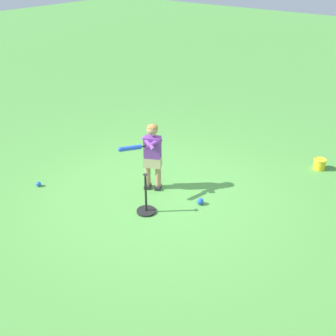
{
  "coord_description": "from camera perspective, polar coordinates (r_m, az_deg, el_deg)",
  "views": [
    {
      "loc": [
        4.37,
        3.58,
        3.44
      ],
      "look_at": [
        -0.08,
        0.08,
        0.45
      ],
      "focal_mm": 45.51,
      "sensor_mm": 36.0,
      "label": 1
    }
  ],
  "objects": [
    {
      "name": "child_batter",
      "position": [
        6.46,
        -2.25,
        2.24
      ],
      "size": [
        0.76,
        0.33,
        1.08
      ],
      "color": "#232328",
      "rests_on": "ground"
    },
    {
      "name": "toy_bucket",
      "position": [
        7.74,
        19.64,
        0.54
      ],
      "size": [
        0.22,
        0.22,
        0.19
      ],
      "color": "yellow",
      "rests_on": "ground"
    },
    {
      "name": "play_ball_near_batter",
      "position": [
        7.11,
        -16.95,
        -2.07
      ],
      "size": [
        0.08,
        0.08,
        0.08
      ],
      "primitive_type": "sphere",
      "color": "blue",
      "rests_on": "ground"
    },
    {
      "name": "ground_plane",
      "position": [
        6.62,
        -0.99,
        -3.48
      ],
      "size": [
        40.0,
        40.0,
        0.0
      ],
      "primitive_type": "plane",
      "color": "#519942"
    },
    {
      "name": "batting_tee",
      "position": [
        6.15,
        -2.95,
        -5.09
      ],
      "size": [
        0.28,
        0.28,
        0.62
      ],
      "color": "black",
      "rests_on": "ground"
    },
    {
      "name": "play_ball_far_right",
      "position": [
        6.36,
        4.35,
        -4.46
      ],
      "size": [
        0.1,
        0.1,
        0.1
      ],
      "primitive_type": "sphere",
      "color": "blue",
      "rests_on": "ground"
    }
  ]
}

